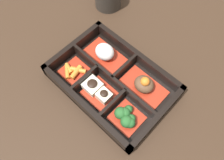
{
  "coord_description": "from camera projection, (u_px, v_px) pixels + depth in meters",
  "views": [
    {
      "loc": [
        0.18,
        -0.19,
        0.55
      ],
      "look_at": [
        0.0,
        0.0,
        0.03
      ],
      "focal_mm": 35.0,
      "sensor_mm": 36.0,
      "label": 1
    }
  ],
  "objects": [
    {
      "name": "bowl_greens",
      "position": [
        126.0,
        117.0,
        0.54
      ],
      "size": [
        0.07,
        0.07,
        0.04
      ],
      "color": "#B22D19",
      "rests_on": "bento_base"
    },
    {
      "name": "bento_rim",
      "position": [
        111.0,
        81.0,
        0.59
      ],
      "size": [
        0.32,
        0.22,
        0.05
      ],
      "color": "black",
      "rests_on": "ground_plane"
    },
    {
      "name": "ground_plane",
      "position": [
        112.0,
        84.0,
        0.61
      ],
      "size": [
        3.0,
        3.0,
        0.0
      ],
      "primitive_type": "plane",
      "color": "#382619"
    },
    {
      "name": "bento_base",
      "position": [
        112.0,
        83.0,
        0.6
      ],
      "size": [
        0.32,
        0.22,
        0.01
      ],
      "color": "black",
      "rests_on": "ground_plane"
    },
    {
      "name": "bowl_rice",
      "position": [
        105.0,
        53.0,
        0.62
      ],
      "size": [
        0.12,
        0.08,
        0.05
      ],
      "color": "#B22D19",
      "rests_on": "bento_base"
    },
    {
      "name": "bowl_stew",
      "position": [
        144.0,
        85.0,
        0.57
      ],
      "size": [
        0.12,
        0.08,
        0.06
      ],
      "color": "#B22D19",
      "rests_on": "bento_base"
    },
    {
      "name": "bowl_tofu",
      "position": [
        98.0,
        91.0,
        0.57
      ],
      "size": [
        0.09,
        0.07,
        0.04
      ],
      "color": "#B22D19",
      "rests_on": "bento_base"
    },
    {
      "name": "bowl_carrots",
      "position": [
        74.0,
        71.0,
        0.61
      ],
      "size": [
        0.07,
        0.07,
        0.02
      ],
      "color": "#B22D19",
      "rests_on": "bento_base"
    }
  ]
}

